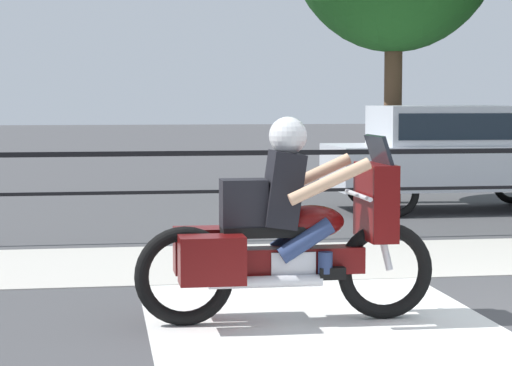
{
  "coord_description": "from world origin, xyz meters",
  "views": [
    {
      "loc": [
        -3.35,
        -6.83,
        1.71
      ],
      "look_at": [
        -1.99,
        1.88,
        0.96
      ],
      "focal_mm": 70.0,
      "sensor_mm": 36.0,
      "label": 1
    }
  ],
  "objects": [
    {
      "name": "sidewalk_band",
      "position": [
        0.0,
        3.4,
        0.01
      ],
      "size": [
        44.0,
        2.4,
        0.01
      ],
      "primitive_type": "cube",
      "color": "#B7B2A8",
      "rests_on": "ground"
    },
    {
      "name": "crosswalk_band",
      "position": [
        -1.71,
        -0.2,
        0.0
      ],
      "size": [
        2.64,
        6.0,
        0.01
      ],
      "primitive_type": "cube",
      "color": "silver",
      "rests_on": "ground"
    },
    {
      "name": "fence_railing",
      "position": [
        0.0,
        4.99,
        0.86
      ],
      "size": [
        36.0,
        0.05,
        1.09
      ],
      "color": "black",
      "rests_on": "ground"
    },
    {
      "name": "motorcycle",
      "position": [
        -1.97,
        0.56,
        0.69
      ],
      "size": [
        2.31,
        0.76,
        1.57
      ],
      "rotation": [
        0.0,
        0.0,
        -0.0
      ],
      "color": "black",
      "rests_on": "ground"
    },
    {
      "name": "parked_car",
      "position": [
        1.97,
        7.72,
        0.92
      ],
      "size": [
        3.97,
        1.72,
        1.6
      ],
      "rotation": [
        0.0,
        0.0,
        0.02
      ],
      "color": "#B7BCC4",
      "rests_on": "ground"
    }
  ]
}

